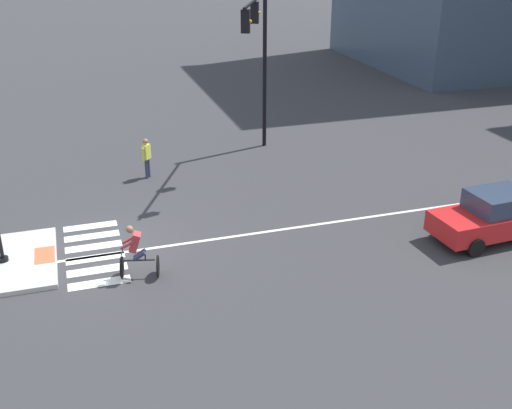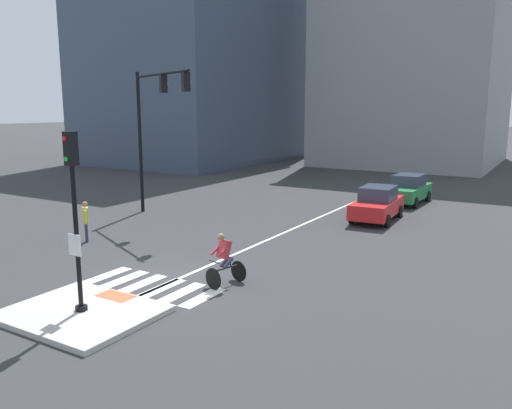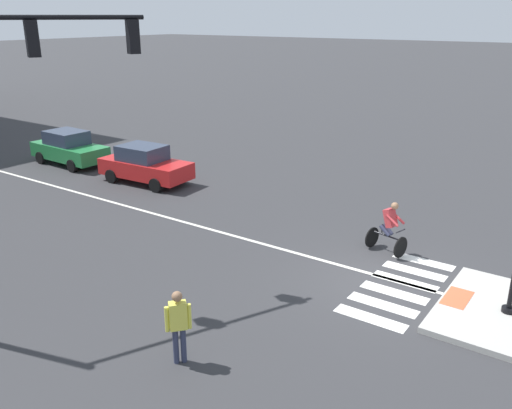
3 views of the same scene
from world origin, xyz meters
The scene contains 18 objects.
ground_plane centered at (0.00, 0.00, 0.00)m, with size 300.00×300.00×0.00m, color #333335.
traffic_island centered at (0.00, -3.19, 0.07)m, with size 3.83×3.12×0.15m, color #B2AFA8.
tactile_pad_front centered at (0.00, -1.98, 0.15)m, with size 1.10×0.60×0.01m, color #DB5B38.
signal_pole centered at (0.00, -3.19, 2.96)m, with size 0.44×0.38×4.66m.
crosswalk_stripe_a centered at (-1.94, -0.48, 0.00)m, with size 0.44×1.80×0.01m, color silver.
crosswalk_stripe_b centered at (-1.17, -0.48, 0.00)m, with size 0.44×1.80×0.01m, color silver.
crosswalk_stripe_c centered at (-0.39, -0.48, 0.00)m, with size 0.44×1.80×0.01m, color silver.
crosswalk_stripe_d centered at (0.39, -0.48, 0.00)m, with size 0.44×1.80×0.01m, color silver.
crosswalk_stripe_e centered at (1.17, -0.48, 0.00)m, with size 0.44×1.80×0.01m, color silver.
crosswalk_stripe_f centered at (1.94, -0.48, 0.00)m, with size 0.44×1.80×0.01m, color silver.
lane_centre_line centered at (0.29, 10.00, 0.00)m, with size 0.14×28.00×0.01m, color silver.
traffic_light_mast centered at (-6.69, 7.18, 4.96)m, with size 5.33×2.63×7.13m.
building_corner_left centered at (-2.52, 40.07, 9.23)m, with size 15.67×18.45×18.42m.
building_corner_right centered at (-22.35, 31.65, 10.49)m, with size 16.07×22.21×20.94m.
car_green_eastbound_distant centered at (3.00, 17.50, 0.81)m, with size 1.94×4.15×1.64m.
car_red_eastbound_far centered at (2.93, 12.19, 0.81)m, with size 2.02×4.19×1.64m.
cyclist centered at (1.92, 0.66, 0.87)m, with size 0.89×1.21×1.68m.
pedestrian_at_curb_left centered at (-5.87, 2.11, 0.98)m, with size 0.44×0.40×1.67m.
Camera 2 is at (10.52, -11.78, 5.39)m, focal length 36.20 mm.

